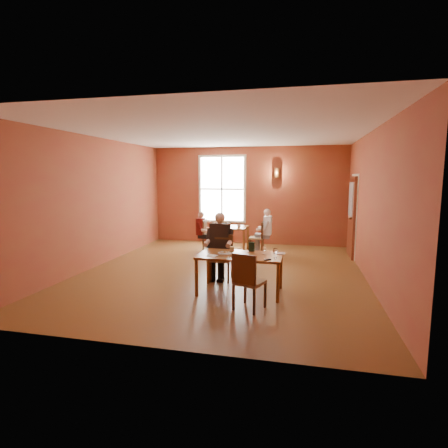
% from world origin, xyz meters
% --- Properties ---
extents(ground, '(6.00, 7.00, 0.01)m').
position_xyz_m(ground, '(0.00, 0.00, 0.00)').
color(ground, brown).
rests_on(ground, ground).
extents(wall_back, '(6.00, 0.04, 3.00)m').
position_xyz_m(wall_back, '(0.00, 3.50, 1.50)').
color(wall_back, brown).
rests_on(wall_back, ground).
extents(wall_front, '(6.00, 0.04, 3.00)m').
position_xyz_m(wall_front, '(0.00, -3.50, 1.50)').
color(wall_front, brown).
rests_on(wall_front, ground).
extents(wall_left, '(0.04, 7.00, 3.00)m').
position_xyz_m(wall_left, '(-3.00, 0.00, 1.50)').
color(wall_left, brown).
rests_on(wall_left, ground).
extents(wall_right, '(0.04, 7.00, 3.00)m').
position_xyz_m(wall_right, '(3.00, 0.00, 1.50)').
color(wall_right, brown).
rests_on(wall_right, ground).
extents(ceiling, '(6.00, 7.00, 0.04)m').
position_xyz_m(ceiling, '(0.00, 0.00, 3.00)').
color(ceiling, white).
rests_on(ceiling, wall_back).
extents(window, '(1.36, 0.10, 1.96)m').
position_xyz_m(window, '(-0.80, 3.45, 1.70)').
color(window, white).
rests_on(window, wall_back).
extents(door, '(0.12, 1.04, 2.10)m').
position_xyz_m(door, '(2.94, 2.30, 1.05)').
color(door, maroon).
rests_on(door, ground).
extents(wall_sconce, '(0.16, 0.16, 0.28)m').
position_xyz_m(wall_sconce, '(0.90, 3.40, 2.20)').
color(wall_sconce, brown).
rests_on(wall_sconce, wall_back).
extents(main_table, '(1.50, 0.84, 0.70)m').
position_xyz_m(main_table, '(0.62, -1.21, 0.35)').
color(main_table, brown).
rests_on(main_table, ground).
extents(chair_diner_main, '(0.40, 0.40, 0.91)m').
position_xyz_m(chair_diner_main, '(0.12, -0.56, 0.46)').
color(chair_diner_main, brown).
rests_on(chair_diner_main, ground).
extents(diner_main, '(0.53, 0.53, 1.31)m').
position_xyz_m(diner_main, '(0.12, -0.59, 0.66)').
color(diner_main, black).
rests_on(diner_main, ground).
extents(chair_empty, '(0.52, 0.52, 0.92)m').
position_xyz_m(chair_empty, '(0.91, -1.97, 0.46)').
color(chair_empty, brown).
rests_on(chair_empty, ground).
extents(plate_food, '(0.33, 0.33, 0.03)m').
position_xyz_m(plate_food, '(0.33, -1.20, 0.72)').
color(plate_food, white).
rests_on(plate_food, main_table).
extents(sandwich, '(0.09, 0.09, 0.10)m').
position_xyz_m(sandwich, '(0.44, -1.11, 0.75)').
color(sandwich, tan).
rests_on(sandwich, main_table).
extents(goblet_a, '(0.09, 0.09, 0.17)m').
position_xyz_m(goblet_a, '(1.04, -1.14, 0.79)').
color(goblet_a, white).
rests_on(goblet_a, main_table).
extents(goblet_b, '(0.08, 0.08, 0.18)m').
position_xyz_m(goblet_b, '(1.26, -1.35, 0.79)').
color(goblet_b, white).
rests_on(goblet_b, main_table).
extents(menu_stand, '(0.12, 0.08, 0.18)m').
position_xyz_m(menu_stand, '(0.78, -0.92, 0.79)').
color(menu_stand, '#172E1F').
rests_on(menu_stand, main_table).
extents(knife, '(0.20, 0.02, 0.00)m').
position_xyz_m(knife, '(0.54, -1.50, 0.70)').
color(knife, silver).
rests_on(knife, main_table).
extents(napkin, '(0.20, 0.20, 0.01)m').
position_xyz_m(napkin, '(0.15, -1.42, 0.70)').
color(napkin, white).
rests_on(napkin, main_table).
extents(side_plate, '(0.23, 0.23, 0.01)m').
position_xyz_m(side_plate, '(1.32, -0.99, 0.71)').
color(side_plate, white).
rests_on(side_plate, main_table).
extents(sunglasses, '(0.12, 0.12, 0.02)m').
position_xyz_m(sunglasses, '(1.14, -1.52, 0.71)').
color(sunglasses, black).
rests_on(sunglasses, main_table).
extents(second_table, '(0.80, 0.80, 0.70)m').
position_xyz_m(second_table, '(-0.19, 2.19, 0.35)').
color(second_table, '#622F16').
rests_on(second_table, ground).
extents(chair_diner_white, '(0.38, 0.38, 0.86)m').
position_xyz_m(chair_diner_white, '(0.46, 2.19, 0.43)').
color(chair_diner_white, brown).
rests_on(chair_diner_white, ground).
extents(diner_white, '(0.47, 0.47, 1.18)m').
position_xyz_m(diner_white, '(0.49, 2.19, 0.59)').
color(diner_white, beige).
rests_on(diner_white, ground).
extents(chair_diner_maroon, '(0.39, 0.39, 0.88)m').
position_xyz_m(chair_diner_maroon, '(-0.84, 2.19, 0.44)').
color(chair_diner_maroon, '#4C2611').
rests_on(chair_diner_maroon, ground).
extents(diner_maroon, '(0.43, 0.43, 1.07)m').
position_xyz_m(diner_maroon, '(-0.87, 2.19, 0.54)').
color(diner_maroon, maroon).
rests_on(diner_maroon, ground).
extents(cup_a, '(0.13, 0.13, 0.08)m').
position_xyz_m(cup_a, '(-0.00, 2.08, 0.75)').
color(cup_a, white).
rests_on(cup_a, second_table).
extents(cup_b, '(0.11, 0.11, 0.08)m').
position_xyz_m(cup_b, '(-0.35, 2.33, 0.74)').
color(cup_b, silver).
rests_on(cup_b, second_table).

